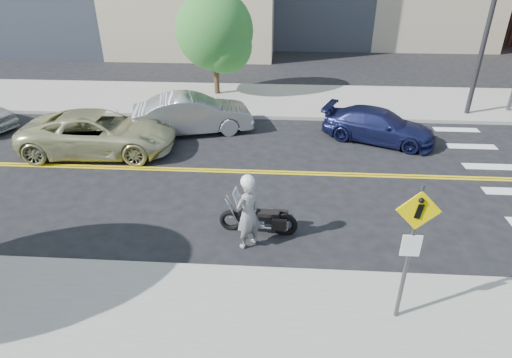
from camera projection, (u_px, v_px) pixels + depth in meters
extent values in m
plane|color=black|center=(227.00, 171.00, 14.39)|extent=(120.00, 120.00, 0.00)
cube|color=#9E9B91|center=(175.00, 356.00, 7.77)|extent=(60.00, 5.00, 0.15)
cube|color=#9E9B91|center=(246.00, 99.00, 20.93)|extent=(60.00, 5.00, 0.15)
cylinder|color=black|center=(487.00, 31.00, 17.34)|extent=(0.20, 0.20, 7.00)
cylinder|color=#4C4C51|center=(408.00, 256.00, 7.84)|extent=(0.08, 0.08, 3.00)
cube|color=#F9D800|center=(419.00, 211.00, 7.33)|extent=(0.78, 0.03, 0.78)
cube|color=white|center=(411.00, 246.00, 7.69)|extent=(0.35, 0.03, 0.45)
imported|color=#9C9CA1|center=(248.00, 214.00, 10.36)|extent=(0.81, 0.80, 1.89)
sphere|color=white|center=(248.00, 182.00, 9.93)|extent=(0.34, 0.34, 0.34)
imported|color=#BEBD8B|center=(99.00, 133.00, 15.38)|extent=(5.55, 2.78, 1.51)
imported|color=gray|center=(193.00, 114.00, 17.07)|extent=(4.95, 2.88, 1.54)
imported|color=#1A1F4F|center=(379.00, 126.00, 16.38)|extent=(4.59, 3.21, 1.23)
cylinder|color=#382619|center=(216.00, 55.00, 20.70)|extent=(0.27, 0.27, 4.08)
sphere|color=#246C22|center=(215.00, 30.00, 20.15)|extent=(3.67, 3.67, 3.67)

